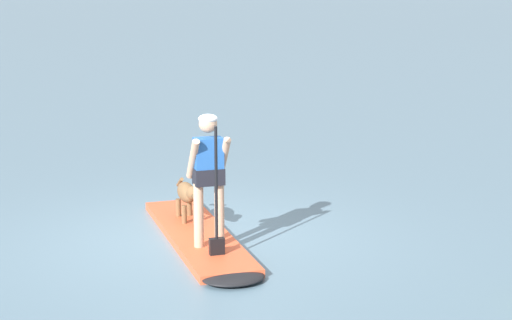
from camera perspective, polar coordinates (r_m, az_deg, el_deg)
ground_plane at (r=11.38m, az=-3.78°, el=-5.16°), size 400.00×400.00×0.00m
paddleboard at (r=11.16m, az=-3.50°, el=-5.25°), size 3.52×2.11×0.10m
person_paddler at (r=10.54m, az=-3.07°, el=-0.73°), size 0.68×0.60×1.63m
dog at (r=11.78m, az=-4.47°, el=-2.23°), size 0.98×0.50×0.54m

